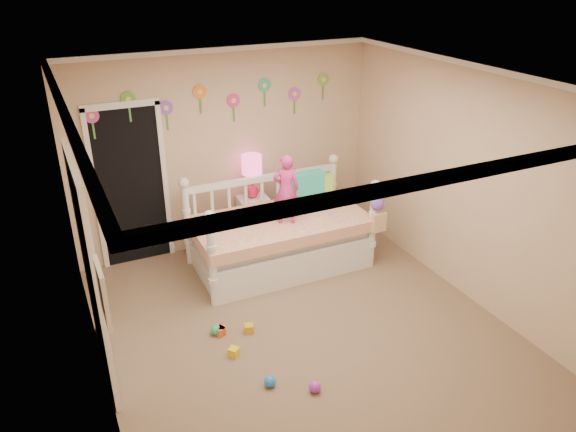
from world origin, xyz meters
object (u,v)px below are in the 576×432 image
child (286,189)px  nightstand (253,220)px  table_lamp (252,170)px  daybed (279,223)px

child → nightstand: bearing=-63.3°
table_lamp → child: bearing=-84.3°
daybed → child: 0.52m
nightstand → daybed: bearing=-81.3°
daybed → child: (0.02, -0.15, 0.49)m
child → table_lamp: (-0.09, 0.87, -0.03)m
daybed → nightstand: daybed is taller
child → table_lamp: child is taller
daybed → table_lamp: 0.86m
daybed → child: size_ratio=2.55×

